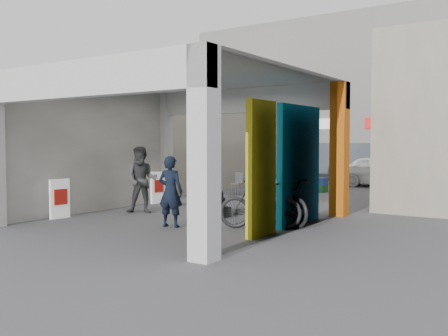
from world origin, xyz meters
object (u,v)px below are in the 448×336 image
Objects in this scene: cafe_set at (253,187)px; bicycle_front at (279,201)px; man_elderly at (267,188)px; man_with_dog at (170,192)px; bicycle_rear at (260,204)px; man_crates at (300,165)px; white_van at (384,171)px; man_back_turned at (142,180)px; border_collie at (221,207)px; produce_stand at (263,185)px.

bicycle_front reaches higher than cafe_set.
man_elderly is (3.07, -4.48, 0.45)m from cafe_set.
bicycle_front is (3.93, -5.46, 0.26)m from cafe_set.
man_with_dog is 0.78× the size of bicycle_front.
man_with_dog is 0.88× the size of bicycle_rear.
cafe_set is 7.40m from bicycle_rear.
man_with_dog is at bearing -119.96° from man_elderly.
man_crates is 3.89m from white_van.
man_back_turned is at bearing -90.22° from cafe_set.
man_elderly reaches higher than border_collie.
man_crates is 0.95× the size of bicycle_front.
bicycle_front is at bearing -61.91° from produce_stand.
man_crates reaches higher than bicycle_front.
produce_stand is 6.81m from border_collie.
man_crates reaches higher than produce_stand.
border_collie is 0.43× the size of man_with_dog.
man_back_turned reaches higher than bicycle_rear.
produce_stand is 8.48m from man_with_dog.
man_with_dog reaches higher than border_collie.
bicycle_front is 11.08m from white_van.
cafe_set is 0.34× the size of white_van.
produce_stand is at bearing 79.24° from man_crates.
bicycle_rear is at bearing -157.55° from bicycle_front.
man_back_turned is at bearing -43.41° from man_with_dog.
cafe_set is 1.26× the size of produce_stand.
white_van is (3.30, 4.63, 0.40)m from produce_stand.
bicycle_rear is (4.01, -7.26, 0.28)m from produce_stand.
cafe_set is 0.65× the size of bicycle_front.
man_elderly is at bearing -122.06° from man_with_dog.
cafe_set is 5.45m from man_elderly.
bicycle_rear is at bearing -65.18° from produce_stand.
man_elderly is 10.08m from white_van.
bicycle_rear reaches higher than cafe_set.
bicycle_rear is (1.65, -0.88, 0.28)m from border_collie.
white_van is (2.52, 2.94, -0.31)m from man_crates.
white_van reaches higher than produce_stand.
man_with_dog reaches higher than man_elderly.
man_with_dog reaches higher than cafe_set.
man_with_dog reaches higher than produce_stand.
border_collie is 0.18× the size of white_van.
cafe_set is 0.98m from produce_stand.
man_elderly is at bearing -0.13° from bicycle_rear.
man_with_dog is at bearing -64.36° from man_back_turned.
produce_stand is 1.99m from man_crates.
cafe_set is 5.96m from man_back_turned.
bicycle_front is at bearing -54.24° from cafe_set.
man_back_turned reaches higher than border_collie.
man_elderly reaches higher than white_van.
man_back_turned is 4.00m from bicycle_front.
man_back_turned is 11.97m from white_van.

